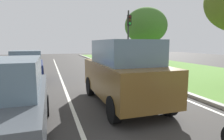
{
  "coord_description": "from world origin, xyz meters",
  "views": [
    {
      "loc": [
        -1.39,
        2.53,
        2.17
      ],
      "look_at": [
        0.8,
        9.16,
        1.2
      ],
      "focal_mm": 30.93,
      "sensor_mm": 36.0,
      "label": 1
    }
  ],
  "objects_px": {
    "traffic_light_near_right": "(129,30)",
    "car_sedan_left_lane": "(1,104)",
    "car_suv_ahead": "(123,72)",
    "tree_roadside_far": "(146,26)",
    "car_hatchback_far": "(27,66)"
  },
  "relations": [
    {
      "from": "car_sedan_left_lane",
      "to": "car_hatchback_far",
      "type": "xyz_separation_m",
      "value": [
        -0.16,
        7.21,
        -0.04
      ]
    },
    {
      "from": "car_sedan_left_lane",
      "to": "tree_roadside_far",
      "type": "bearing_deg",
      "value": 52.63
    },
    {
      "from": "tree_roadside_far",
      "to": "car_sedan_left_lane",
      "type": "bearing_deg",
      "value": -127.7
    },
    {
      "from": "traffic_light_near_right",
      "to": "tree_roadside_far",
      "type": "bearing_deg",
      "value": 40.73
    },
    {
      "from": "car_suv_ahead",
      "to": "tree_roadside_far",
      "type": "height_order",
      "value": "tree_roadside_far"
    },
    {
      "from": "car_suv_ahead",
      "to": "car_sedan_left_lane",
      "type": "xyz_separation_m",
      "value": [
        -3.47,
        -1.85,
        -0.25
      ]
    },
    {
      "from": "car_hatchback_far",
      "to": "traffic_light_near_right",
      "type": "height_order",
      "value": "traffic_light_near_right"
    },
    {
      "from": "car_hatchback_far",
      "to": "tree_roadside_far",
      "type": "distance_m",
      "value": 13.24
    },
    {
      "from": "car_suv_ahead",
      "to": "tree_roadside_far",
      "type": "distance_m",
      "value": 14.44
    },
    {
      "from": "traffic_light_near_right",
      "to": "car_sedan_left_lane",
      "type": "bearing_deg",
      "value": -124.31
    },
    {
      "from": "car_sedan_left_lane",
      "to": "traffic_light_near_right",
      "type": "distance_m",
      "value": 13.93
    },
    {
      "from": "car_sedan_left_lane",
      "to": "car_hatchback_far",
      "type": "relative_size",
      "value": 1.15
    },
    {
      "from": "car_suv_ahead",
      "to": "car_sedan_left_lane",
      "type": "height_order",
      "value": "car_suv_ahead"
    },
    {
      "from": "car_hatchback_far",
      "to": "tree_roadside_far",
      "type": "xyz_separation_m",
      "value": [
        10.96,
        6.76,
        3.09
      ]
    },
    {
      "from": "car_sedan_left_lane",
      "to": "traffic_light_near_right",
      "type": "relative_size",
      "value": 0.87
    }
  ]
}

